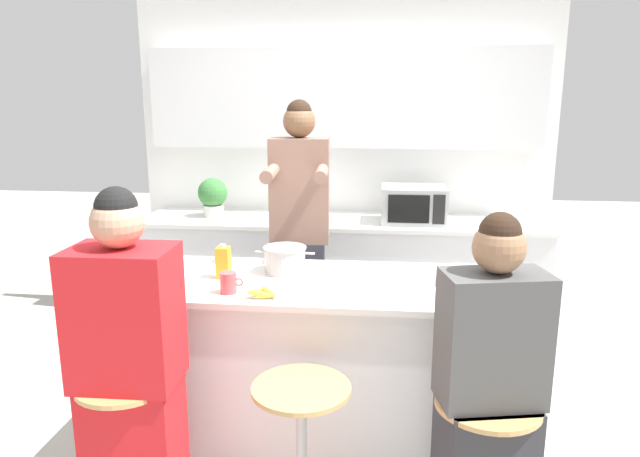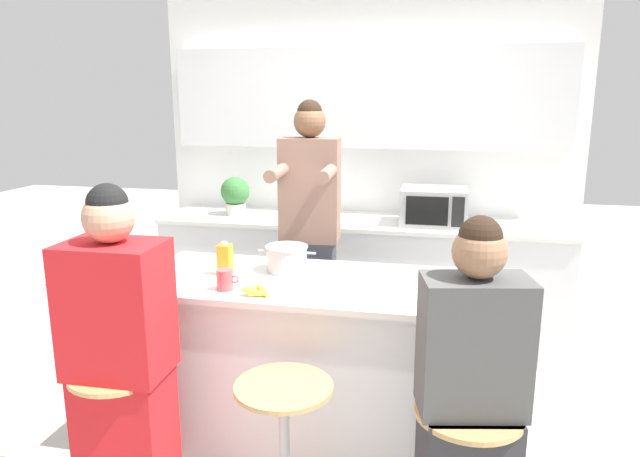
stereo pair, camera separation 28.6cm
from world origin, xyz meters
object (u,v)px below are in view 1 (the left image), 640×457
potted_plant (213,196)px  bar_stool_leftmost (130,444)px  microwave (413,204)px  juice_carton (223,262)px  kitchen_island (318,366)px  cooking_pot (285,259)px  coffee_cup_near (229,283)px  bar_stool_center (302,451)px  person_seated_near (487,410)px  person_cooking (300,250)px  person_wrapped_blanket (130,376)px  fruit_bowl (461,277)px  banana_bunch (262,293)px

potted_plant → bar_stool_leftmost: bearing=-83.1°
microwave → juice_carton: bearing=-124.4°
kitchen_island → cooking_pot: cooking_pot is taller
kitchen_island → cooking_pot: 0.58m
kitchen_island → potted_plant: 1.92m
cooking_pot → juice_carton: juice_carton is taller
coffee_cup_near → microwave: (0.94, 1.71, 0.08)m
kitchen_island → bar_stool_leftmost: size_ratio=2.60×
bar_stool_center → microwave: 2.28m
kitchen_island → cooking_pot: bearing=146.2°
bar_stool_leftmost → person_seated_near: bearing=-0.2°
bar_stool_leftmost → coffee_cup_near: 0.80m
bar_stool_leftmost → cooking_pot: bearing=55.8°
bar_stool_leftmost → microwave: size_ratio=1.49×
kitchen_island → juice_carton: 0.73m
person_cooking → person_wrapped_blanket: 1.42m
bar_stool_center → coffee_cup_near: (-0.40, 0.40, 0.58)m
fruit_bowl → bar_stool_center: bearing=-136.5°
person_seated_near → potted_plant: (-1.71, 2.19, 0.43)m
fruit_bowl → banana_bunch: 0.98m
person_cooking → person_wrapped_blanket: person_cooking is taller
banana_bunch → juice_carton: size_ratio=0.87×
person_cooking → microwave: 1.12m
banana_bunch → cooking_pot: bearing=84.4°
person_seated_near → fruit_bowl: (-0.03, 0.70, 0.31)m
bar_stool_leftmost → cooking_pot: cooking_pot is taller
person_seated_near → potted_plant: size_ratio=4.80×
person_cooking → microwave: size_ratio=3.88×
banana_bunch → juice_carton: (-0.25, 0.26, 0.06)m
bar_stool_center → person_wrapped_blanket: (-0.70, -0.03, 0.32)m
bar_stool_leftmost → juice_carton: 0.93m
person_wrapped_blanket → potted_plant: 2.24m
person_seated_near → microwave: (-0.18, 2.15, 0.40)m
juice_carton → potted_plant: size_ratio=0.59×
bar_stool_center → person_cooking: size_ratio=0.38×
banana_bunch → person_wrapped_blanket: bearing=-140.3°
bar_stool_center → person_seated_near: (0.73, -0.03, 0.26)m
cooking_pot → juice_carton: 0.32m
person_cooking → coffee_cup_near: person_cooking is taller
fruit_bowl → coffee_cup_near: (-1.10, -0.26, 0.02)m
bar_stool_center → fruit_bowl: bearing=43.5°
cooking_pot → potted_plant: 1.61m
banana_bunch → microwave: (0.77, 1.76, 0.10)m
microwave → potted_plant: size_ratio=1.57×
bar_stool_center → cooking_pot: size_ratio=2.23×
juice_carton → person_cooking: bearing=65.7°
kitchen_island → banana_bunch: (-0.23, -0.27, 0.48)m
person_cooking → kitchen_island: bearing=-77.9°
person_seated_near → potted_plant: person_seated_near is taller
coffee_cup_near → person_seated_near: bearing=-21.3°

